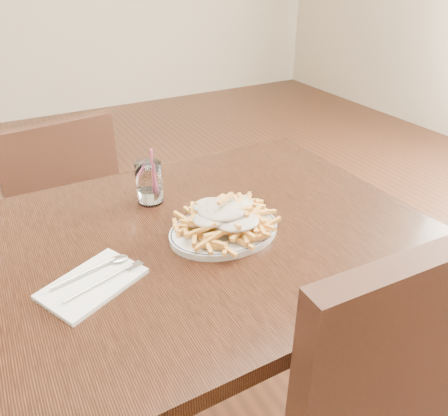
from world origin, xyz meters
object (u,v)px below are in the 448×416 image
chair_far (63,209)px  loaded_fries (224,213)px  table (177,266)px  fries_plate (224,230)px  water_glass (150,185)px

chair_far → loaded_fries: 0.90m
table → fries_plate: 0.15m
table → fries_plate: bearing=-18.0°
loaded_fries → fries_plate: bearing=0.0°
chair_far → loaded_fries: (0.26, -0.80, 0.32)m
table → chair_far: chair_far is taller
fries_plate → loaded_fries: loaded_fries is taller
chair_far → fries_plate: size_ratio=2.62×
chair_far → loaded_fries: size_ratio=3.19×
chair_far → water_glass: (0.16, -0.57, 0.32)m
fries_plate → water_glass: (-0.10, 0.23, 0.04)m
chair_far → fries_plate: 0.89m
table → chair_far: bearing=101.1°
table → fries_plate: fries_plate is taller
fries_plate → loaded_fries: size_ratio=1.22×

